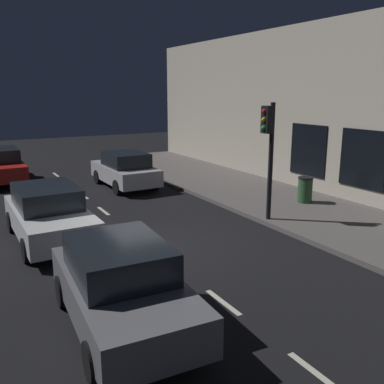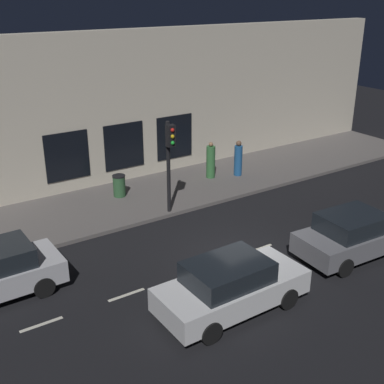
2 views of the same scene
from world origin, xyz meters
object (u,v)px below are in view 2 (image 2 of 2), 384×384
object	(u,v)px
pedestrian_0	(238,159)
pedestrian_1	(211,161)
traffic_light	(170,153)
trash_bin	(119,186)
parked_car_1	(353,235)
parked_car_2	(231,286)

from	to	relation	value
pedestrian_0	pedestrian_1	size ratio (longest dim) A/B	0.99
traffic_light	trash_bin	distance (m)	3.50
pedestrian_0	trash_bin	bearing A→B (deg)	-173.35
parked_car_1	traffic_light	bearing A→B (deg)	-147.47
trash_bin	parked_car_2	bearing A→B (deg)	174.24
traffic_light	trash_bin	bearing A→B (deg)	20.28
parked_car_2	pedestrian_0	xyz separation A→B (m)	(8.37, -6.88, 0.16)
traffic_light	pedestrian_1	bearing A→B (deg)	-57.04
pedestrian_1	trash_bin	bearing A→B (deg)	45.25
pedestrian_1	parked_car_2	bearing A→B (deg)	106.37
parked_car_2	pedestrian_0	world-z (taller)	pedestrian_0
parked_car_2	pedestrian_1	bearing A→B (deg)	147.15
pedestrian_0	pedestrian_1	xyz separation A→B (m)	(0.47, 1.29, 0.00)
traffic_light	parked_car_2	xyz separation A→B (m)	(-6.45, 1.91, -1.88)
traffic_light	pedestrian_0	bearing A→B (deg)	-68.88
traffic_light	parked_car_2	world-z (taller)	traffic_light
parked_car_1	trash_bin	world-z (taller)	parked_car_1
parked_car_2	pedestrian_0	size ratio (longest dim) A/B	2.57
parked_car_1	trash_bin	size ratio (longest dim) A/B	4.36
parked_car_2	trash_bin	size ratio (longest dim) A/B	4.60
parked_car_1	pedestrian_1	size ratio (longest dim) A/B	2.39
parked_car_1	trash_bin	xyz separation A→B (m)	(8.91, 4.49, -0.16)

